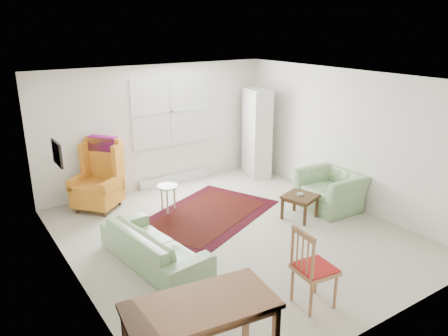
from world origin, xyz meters
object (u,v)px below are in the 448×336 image
armchair (331,186)px  wingback_chair (96,176)px  cabinet (257,133)px  desk_chair (315,267)px  coffee_table (300,207)px  sofa (154,238)px  stool (168,198)px

armchair → wingback_chair: wingback_chair is taller
cabinet → desk_chair: 4.85m
armchair → wingback_chair: bearing=-119.9°
coffee_table → cabinet: cabinet is taller
sofa → desk_chair: desk_chair is taller
wingback_chair → sofa: bearing=-39.2°
sofa → wingback_chair: bearing=-6.1°
armchair → wingback_chair: (-3.60, 2.32, 0.23)m
armchair → coffee_table: armchair is taller
armchair → wingback_chair: 4.29m
wingback_chair → stool: bearing=11.2°
sofa → coffee_table: sofa is taller
desk_chair → coffee_table: bearing=-33.0°
armchair → cabinet: 2.31m
wingback_chair → desk_chair: bearing=-24.5°
desk_chair → stool: bearing=9.7°
stool → cabinet: cabinet is taller
sofa → wingback_chair: size_ratio=1.45×
stool → armchair: bearing=-30.4°
sofa → armchair: armchair is taller
wingback_chair → armchair: bearing=16.7°
cabinet → sofa: bearing=-133.6°
cabinet → desk_chair: size_ratio=1.88×
stool → desk_chair: size_ratio=0.49×
coffee_table → cabinet: bearing=70.7°
wingback_chair → cabinet: cabinet is taller
cabinet → desk_chair: cabinet is taller
stool → cabinet: (2.58, 0.72, 0.71)m
sofa → stool: (0.97, 1.51, -0.13)m
wingback_chair → cabinet: (3.60, -0.08, 0.31)m
coffee_table → desk_chair: (-1.58, -1.94, 0.30)m
coffee_table → stool: stool is taller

